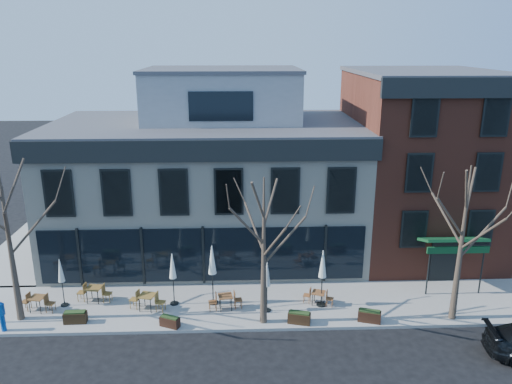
{
  "coord_description": "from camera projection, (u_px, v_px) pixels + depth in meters",
  "views": [
    {
      "loc": [
        1.87,
        -24.52,
        12.8
      ],
      "look_at": [
        2.87,
        2.0,
        4.74
      ],
      "focal_mm": 35.0,
      "sensor_mm": 36.0,
      "label": 1
    }
  ],
  "objects": [
    {
      "name": "umbrella_1",
      "position": [
        173.0,
        269.0,
        24.46
      ],
      "size": [
        0.44,
        0.44,
        2.74
      ],
      "color": "black",
      "rests_on": "sidewalk_front"
    },
    {
      "name": "ground",
      "position": [
        205.0,
        287.0,
        27.09
      ],
      "size": [
        120.0,
        120.0,
        0.0
      ],
      "primitive_type": "plane",
      "color": "black",
      "rests_on": "ground"
    },
    {
      "name": "umbrella_3",
      "position": [
        267.0,
        277.0,
        23.86
      ],
      "size": [
        0.41,
        0.41,
        2.57
      ],
      "color": "black",
      "rests_on": "sidewalk_front"
    },
    {
      "name": "planter_1",
      "position": [
        170.0,
        321.0,
        22.98
      ],
      "size": [
        0.99,
        0.72,
        0.52
      ],
      "color": "black",
      "rests_on": "sidewalk_front"
    },
    {
      "name": "red_brick_building",
      "position": [
        418.0,
        162.0,
        30.69
      ],
      "size": [
        8.2,
        11.78,
        11.18
      ],
      "color": "brown",
      "rests_on": "ground"
    },
    {
      "name": "cafe_set_2",
      "position": [
        147.0,
        300.0,
        24.37
      ],
      "size": [
        1.88,
        0.92,
        0.97
      ],
      "color": "brown",
      "rests_on": "sidewalk_front"
    },
    {
      "name": "planter_3",
      "position": [
        369.0,
        316.0,
        23.37
      ],
      "size": [
        1.13,
        0.72,
        0.59
      ],
      "color": "black",
      "rests_on": "sidewalk_front"
    },
    {
      "name": "cafe_set_1",
      "position": [
        95.0,
        293.0,
        25.14
      ],
      "size": [
        1.82,
        0.8,
        0.94
      ],
      "color": "brown",
      "rests_on": "sidewalk_front"
    },
    {
      "name": "tree_right",
      "position": [
        462.0,
        243.0,
        22.63
      ],
      "size": [
        3.72,
        3.77,
        7.48
      ],
      "color": "#382B21",
      "rests_on": "sidewalk_front"
    },
    {
      "name": "corner_building",
      "position": [
        209.0,
        178.0,
        30.57
      ],
      "size": [
        18.39,
        10.39,
        11.1
      ],
      "color": "beige",
      "rests_on": "ground"
    },
    {
      "name": "cafe_set_4",
      "position": [
        318.0,
        297.0,
        24.87
      ],
      "size": [
        1.58,
        0.9,
        0.81
      ],
      "color": "brown",
      "rests_on": "sidewalk_front"
    },
    {
      "name": "tree_corner",
      "position": [
        9.0,
        239.0,
        22.49
      ],
      "size": [
        3.93,
        3.98,
        7.92
      ],
      "color": "#382B21",
      "rests_on": "sidewalk_front"
    },
    {
      "name": "umbrella_2",
      "position": [
        212.0,
        263.0,
        24.46
      ],
      "size": [
        0.5,
        0.5,
        3.12
      ],
      "color": "black",
      "rests_on": "sidewalk_front"
    },
    {
      "name": "planter_0",
      "position": [
        75.0,
        317.0,
        23.29
      ],
      "size": [
        1.06,
        0.45,
        0.58
      ],
      "color": "black",
      "rests_on": "sidewalk_front"
    },
    {
      "name": "sidewalk_front",
      "position": [
        267.0,
        304.0,
        25.14
      ],
      "size": [
        33.5,
        4.7,
        0.15
      ],
      "primitive_type": "cube",
      "color": "gray",
      "rests_on": "ground"
    },
    {
      "name": "call_box",
      "position": [
        2.0,
        315.0,
        22.49
      ],
      "size": [
        0.3,
        0.3,
        1.49
      ],
      "color": "#0B4095",
      "rests_on": "sidewalk_front"
    },
    {
      "name": "planter_2",
      "position": [
        299.0,
        318.0,
        23.24
      ],
      "size": [
        1.11,
        0.67,
        0.58
      ],
      "color": "black",
      "rests_on": "sidewalk_front"
    },
    {
      "name": "umbrella_0",
      "position": [
        61.0,
        273.0,
        24.36
      ],
      "size": [
        0.4,
        0.4,
        2.51
      ],
      "color": "black",
      "rests_on": "sidewalk_front"
    },
    {
      "name": "cafe_set_3",
      "position": [
        225.0,
        300.0,
        24.43
      ],
      "size": [
        1.72,
        0.77,
        0.89
      ],
      "color": "brown",
      "rests_on": "sidewalk_front"
    },
    {
      "name": "umbrella_4",
      "position": [
        323.0,
        267.0,
        24.28
      ],
      "size": [
        0.47,
        0.47,
        2.97
      ],
      "color": "black",
      "rests_on": "sidewalk_front"
    },
    {
      "name": "cafe_set_0",
      "position": [
        38.0,
        302.0,
        24.25
      ],
      "size": [
        1.77,
        0.81,
        0.91
      ],
      "color": "brown",
      "rests_on": "sidewalk_front"
    },
    {
      "name": "tree_mid",
      "position": [
        264.0,
        250.0,
        22.37
      ],
      "size": [
        3.5,
        3.55,
        7.04
      ],
      "color": "#382B21",
      "rests_on": "sidewalk_front"
    },
    {
      "name": "sidewalk_side",
      "position": [
        37.0,
        245.0,
        32.4
      ],
      "size": [
        4.5,
        12.0,
        0.15
      ],
      "primitive_type": "cube",
      "color": "gray",
      "rests_on": "ground"
    }
  ]
}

